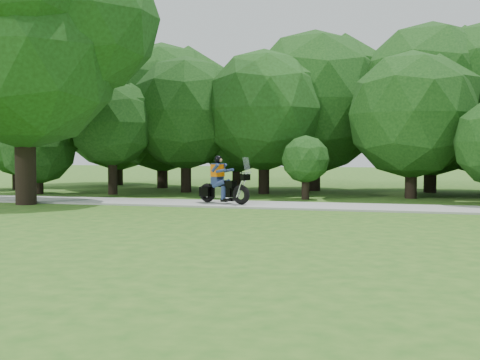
# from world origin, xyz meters

# --- Properties ---
(ground) EXTENTS (100.00, 100.00, 0.00)m
(ground) POSITION_xyz_m (0.00, 0.00, 0.00)
(ground) COLOR #295F1B
(ground) RESTS_ON ground
(walkway) EXTENTS (60.00, 2.20, 0.06)m
(walkway) POSITION_xyz_m (0.00, 8.00, 0.03)
(walkway) COLOR #9A9A95
(walkway) RESTS_ON ground
(tree_line) EXTENTS (40.52, 11.71, 7.35)m
(tree_line) POSITION_xyz_m (2.10, 14.59, 3.57)
(tree_line) COLOR black
(tree_line) RESTS_ON ground
(big_tree_west) EXTENTS (8.64, 6.56, 9.96)m
(big_tree_west) POSITION_xyz_m (-10.54, 6.85, 5.76)
(big_tree_west) COLOR black
(big_tree_west) RESTS_ON ground
(touring_motorcycle) EXTENTS (1.97, 1.19, 1.58)m
(touring_motorcycle) POSITION_xyz_m (-4.14, 7.90, 0.63)
(touring_motorcycle) COLOR black
(touring_motorcycle) RESTS_ON walkway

